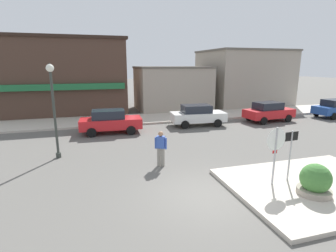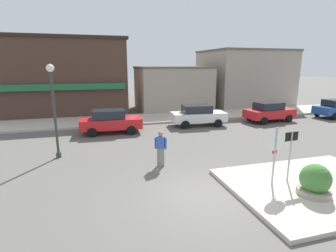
# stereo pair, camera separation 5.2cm
# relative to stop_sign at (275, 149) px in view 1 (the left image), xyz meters

# --- Properties ---
(ground_plane) EXTENTS (160.00, 160.00, 0.00)m
(ground_plane) POSITION_rel_stop_sign_xyz_m (-2.60, 0.08, -1.52)
(ground_plane) COLOR #5B5954
(sidewalk_corner) EXTENTS (6.40, 4.80, 0.15)m
(sidewalk_corner) POSITION_rel_stop_sign_xyz_m (1.57, -0.49, -1.44)
(sidewalk_corner) COLOR beige
(sidewalk_corner) RESTS_ON ground
(kerb_far) EXTENTS (80.00, 4.00, 0.15)m
(kerb_far) POSITION_rel_stop_sign_xyz_m (-2.60, 13.64, -1.44)
(kerb_far) COLOR beige
(kerb_far) RESTS_ON ground
(stop_sign) EXTENTS (0.82, 0.08, 2.30)m
(stop_sign) POSITION_rel_stop_sign_xyz_m (0.00, 0.00, 0.00)
(stop_sign) COLOR #9E9EA3
(stop_sign) RESTS_ON ground
(one_way_sign) EXTENTS (0.60, 0.07, 2.10)m
(one_way_sign) POSITION_rel_stop_sign_xyz_m (0.77, 0.12, -0.19)
(one_way_sign) COLOR #9E9EA3
(one_way_sign) RESTS_ON ground
(planter) EXTENTS (1.10, 1.10, 1.23)m
(planter) POSITION_rel_stop_sign_xyz_m (0.84, -1.08, -0.96)
(planter) COLOR gray
(planter) RESTS_ON ground
(lamp_post) EXTENTS (0.36, 0.36, 4.54)m
(lamp_post) POSITION_rel_stop_sign_xyz_m (-7.98, 5.69, 1.44)
(lamp_post) COLOR #333833
(lamp_post) RESTS_ON ground
(parked_car_nearest) EXTENTS (4.08, 2.03, 1.56)m
(parked_car_nearest) POSITION_rel_stop_sign_xyz_m (-5.14, 9.89, -0.71)
(parked_car_nearest) COLOR red
(parked_car_nearest) RESTS_ON ground
(parked_car_second) EXTENTS (4.11, 2.10, 1.56)m
(parked_car_second) POSITION_rel_stop_sign_xyz_m (1.30, 10.32, -0.71)
(parked_car_second) COLOR white
(parked_car_second) RESTS_ON ground
(parked_car_third) EXTENTS (4.15, 2.19, 1.56)m
(parked_car_third) POSITION_rel_stop_sign_xyz_m (7.34, 10.10, -0.71)
(parked_car_third) COLOR red
(parked_car_third) RESTS_ON ground
(parked_car_fourth) EXTENTS (4.08, 2.04, 1.56)m
(parked_car_fourth) POSITION_rel_stop_sign_xyz_m (14.13, 9.98, -0.71)
(parked_car_fourth) COLOR #234C9E
(parked_car_fourth) RESTS_ON ground
(pedestrian_crossing_near) EXTENTS (0.53, 0.36, 1.61)m
(pedestrian_crossing_near) POSITION_rel_stop_sign_xyz_m (-3.42, 3.21, -0.65)
(pedestrian_crossing_near) COLOR gray
(pedestrian_crossing_near) RESTS_ON ground
(building_corner_shop) EXTENTS (11.81, 9.82, 6.82)m
(building_corner_shop) POSITION_rel_stop_sign_xyz_m (-8.90, 20.29, 1.90)
(building_corner_shop) COLOR #473328
(building_corner_shop) RESTS_ON ground
(building_storefront_left_near) EXTENTS (7.15, 5.52, 4.32)m
(building_storefront_left_near) POSITION_rel_stop_sign_xyz_m (1.67, 18.02, 0.65)
(building_storefront_left_near) COLOR #9E9384
(building_storefront_left_near) RESTS_ON ground
(building_storefront_left_mid) EXTENTS (8.82, 7.83, 6.06)m
(building_storefront_left_mid) POSITION_rel_stop_sign_xyz_m (10.49, 19.26, 1.51)
(building_storefront_left_mid) COLOR #9E9384
(building_storefront_left_mid) RESTS_ON ground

